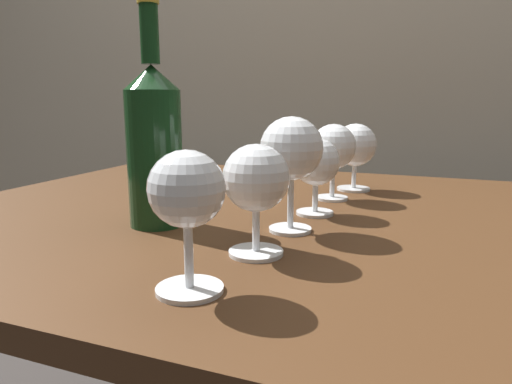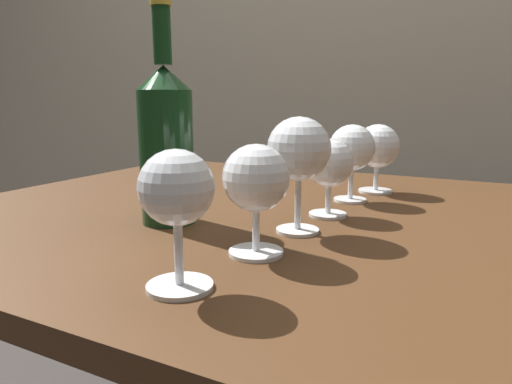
% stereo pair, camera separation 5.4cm
% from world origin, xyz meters
% --- Properties ---
extents(dining_table, '(1.12, 0.91, 0.78)m').
position_xyz_m(dining_table, '(0.00, 0.00, 0.67)').
color(dining_table, '#472B16').
rests_on(dining_table, ground_plane).
extents(wine_glass_chardonnay, '(0.07, 0.07, 0.14)m').
position_xyz_m(wine_glass_chardonnay, '(0.04, -0.34, 0.88)').
color(wine_glass_chardonnay, white).
rests_on(wine_glass_chardonnay, dining_table).
extents(wine_glass_merlot, '(0.08, 0.08, 0.13)m').
position_xyz_m(wine_glass_merlot, '(0.06, -0.22, 0.87)').
color(wine_glass_merlot, white).
rests_on(wine_glass_merlot, dining_table).
extents(wine_glass_pinot, '(0.09, 0.09, 0.16)m').
position_xyz_m(wine_glass_pinot, '(0.07, -0.11, 0.89)').
color(wine_glass_pinot, white).
rests_on(wine_glass_pinot, dining_table).
extents(wine_glass_empty, '(0.08, 0.08, 0.12)m').
position_xyz_m(wine_glass_empty, '(0.08, 0.00, 0.86)').
color(wine_glass_empty, white).
rests_on(wine_glass_empty, dining_table).
extents(wine_glass_rose, '(0.08, 0.08, 0.14)m').
position_xyz_m(wine_glass_rose, '(0.08, 0.12, 0.87)').
color(wine_glass_rose, white).
rests_on(wine_glass_rose, dining_table).
extents(wine_glass_cabernet, '(0.09, 0.09, 0.14)m').
position_xyz_m(wine_glass_cabernet, '(0.10, 0.23, 0.87)').
color(wine_glass_cabernet, white).
rests_on(wine_glass_cabernet, dining_table).
extents(wine_bottle, '(0.08, 0.08, 0.32)m').
position_xyz_m(wine_bottle, '(-0.12, -0.15, 0.90)').
color(wine_bottle, '#143819').
rests_on(wine_bottle, dining_table).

